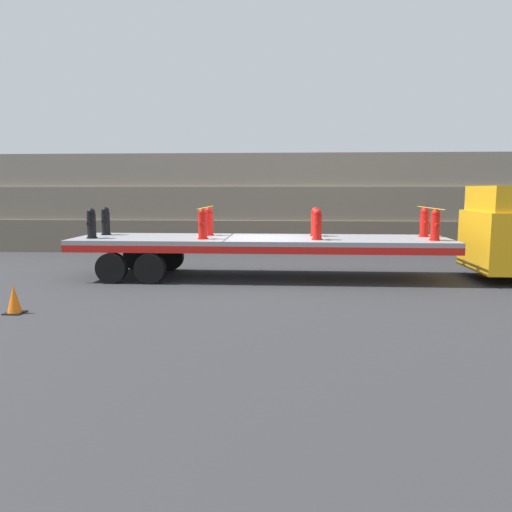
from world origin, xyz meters
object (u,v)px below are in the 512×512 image
at_px(fire_hydrant_black_far_0, 106,221).
at_px(fire_hydrant_red_far_2, 315,222).
at_px(flatbed_trailer, 239,244).
at_px(fire_hydrant_red_far_1, 209,222).
at_px(fire_hydrant_black_near_0, 91,224).
at_px(fire_hydrant_red_near_2, 317,225).
at_px(fire_hydrant_red_far_3, 424,223).
at_px(fire_hydrant_red_near_1, 203,224).
at_px(traffic_cone, 14,300).
at_px(fire_hydrant_red_near_3, 435,225).

distance_m(fire_hydrant_black_far_0, fire_hydrant_red_far_2, 6.52).
bearing_deg(flatbed_trailer, fire_hydrant_red_far_1, 150.15).
height_order(fire_hydrant_black_near_0, fire_hydrant_red_near_2, same).
height_order(fire_hydrant_black_far_0, fire_hydrant_red_far_3, same).
height_order(fire_hydrant_black_near_0, fire_hydrant_red_near_1, same).
height_order(fire_hydrant_black_near_0, fire_hydrant_black_far_0, same).
xyz_separation_m(fire_hydrant_red_far_2, traffic_cone, (-6.60, -5.27, -1.33)).
xyz_separation_m(fire_hydrant_red_near_3, traffic_cone, (-9.86, -4.14, -1.33)).
height_order(fire_hydrant_red_near_2, fire_hydrant_red_far_2, same).
height_order(fire_hydrant_red_far_3, traffic_cone, fire_hydrant_red_far_3).
height_order(fire_hydrant_black_far_0, fire_hydrant_red_far_2, same).
height_order(fire_hydrant_red_far_1, fire_hydrant_red_near_3, same).
xyz_separation_m(flatbed_trailer, fire_hydrant_red_near_1, (-0.99, -0.57, 0.63)).
relative_size(fire_hydrant_black_near_0, fire_hydrant_red_near_1, 1.00).
relative_size(fire_hydrant_black_near_0, fire_hydrant_red_near_3, 1.00).
bearing_deg(fire_hydrant_red_far_3, fire_hydrant_red_near_1, -170.15).
xyz_separation_m(fire_hydrant_black_far_0, fire_hydrant_red_near_2, (6.52, -1.13, 0.00)).
xyz_separation_m(fire_hydrant_red_near_1, fire_hydrant_red_near_3, (6.52, 0.00, 0.00)).
height_order(flatbed_trailer, fire_hydrant_black_near_0, fire_hydrant_black_near_0).
bearing_deg(fire_hydrant_red_far_2, fire_hydrant_red_near_1, -160.86).
height_order(fire_hydrant_red_far_1, fire_hydrant_red_near_2, same).
height_order(fire_hydrant_red_near_1, fire_hydrant_red_far_2, same).
relative_size(flatbed_trailer, fire_hydrant_red_near_3, 12.51).
relative_size(fire_hydrant_black_far_0, fire_hydrant_red_far_1, 1.00).
xyz_separation_m(fire_hydrant_black_near_0, fire_hydrant_black_far_0, (0.00, 1.13, 0.00)).
bearing_deg(fire_hydrant_red_near_3, fire_hydrant_red_far_3, 90.00).
distance_m(flatbed_trailer, fire_hydrant_red_near_3, 5.60).
xyz_separation_m(fire_hydrant_black_near_0, fire_hydrant_red_far_1, (3.26, 1.13, 0.00)).
xyz_separation_m(fire_hydrant_red_near_2, fire_hydrant_red_far_3, (3.26, 1.13, 0.00)).
bearing_deg(fire_hydrant_red_near_3, fire_hydrant_red_near_1, 180.00).
xyz_separation_m(fire_hydrant_red_far_3, traffic_cone, (-9.86, -5.27, -1.33)).
distance_m(fire_hydrant_red_far_1, fire_hydrant_red_near_3, 6.62).
bearing_deg(flatbed_trailer, traffic_cone, -132.61).
distance_m(fire_hydrant_black_far_0, fire_hydrant_red_far_1, 3.26).
height_order(fire_hydrant_red_far_1, fire_hydrant_red_far_2, same).
height_order(fire_hydrant_black_near_0, fire_hydrant_red_far_2, same).
height_order(fire_hydrant_red_far_2, traffic_cone, fire_hydrant_red_far_2).
bearing_deg(fire_hydrant_red_near_1, fire_hydrant_red_far_1, 90.00).
distance_m(flatbed_trailer, fire_hydrant_red_far_2, 2.43).
relative_size(flatbed_trailer, fire_hydrant_red_far_2, 12.51).
bearing_deg(fire_hydrant_black_far_0, fire_hydrant_black_near_0, -90.00).
bearing_deg(fire_hydrant_black_far_0, flatbed_trailer, -7.59).
xyz_separation_m(fire_hydrant_red_near_3, fire_hydrant_red_far_3, (0.00, 1.13, 0.00)).
bearing_deg(fire_hydrant_black_far_0, fire_hydrant_red_far_2, 0.00).
relative_size(fire_hydrant_black_far_0, fire_hydrant_red_near_1, 1.00).
distance_m(flatbed_trailer, fire_hydrant_red_near_1, 1.30).
height_order(flatbed_trailer, fire_hydrant_red_far_1, fire_hydrant_red_far_1).
xyz_separation_m(fire_hydrant_black_far_0, fire_hydrant_red_far_3, (9.78, 0.00, 0.00)).
xyz_separation_m(fire_hydrant_black_near_0, fire_hydrant_red_near_1, (3.26, 0.00, 0.00)).
bearing_deg(fire_hydrant_red_near_3, fire_hydrant_red_far_1, 170.15).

